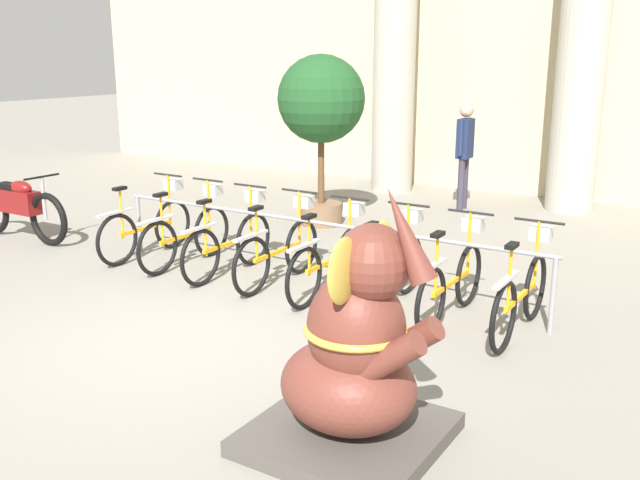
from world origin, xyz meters
TOP-DOWN VIEW (x-y plane):
  - ground_plane at (0.00, 0.00)m, footprint 60.00×60.00m
  - building_facade at (0.00, 8.60)m, footprint 20.00×0.20m
  - column_left at (-1.66, 7.60)m, footprint 0.97×0.97m
  - column_right at (1.66, 7.60)m, footprint 0.97×0.97m
  - bike_rack at (0.14, 1.95)m, footprint 5.49×0.05m
  - bicycle_0 at (-2.30, 1.86)m, footprint 0.48×1.64m
  - bicycle_1 at (-1.60, 1.85)m, footprint 0.48×1.64m
  - bicycle_2 at (-0.90, 1.81)m, footprint 0.48×1.64m
  - bicycle_3 at (-0.21, 1.84)m, footprint 0.48×1.64m
  - bicycle_4 at (0.49, 1.81)m, footprint 0.48×1.64m
  - bicycle_5 at (1.19, 1.85)m, footprint 0.48×1.64m
  - bicycle_6 at (1.89, 1.83)m, footprint 0.48×1.64m
  - bicycle_7 at (2.59, 1.81)m, footprint 0.48×1.64m
  - elephant_statue at (2.23, -0.74)m, footprint 1.22×1.22m
  - motorcycle at (-4.44, 1.50)m, footprint 2.00×0.55m
  - person_pedestrian at (0.11, 6.71)m, footprint 0.23×0.47m
  - potted_tree at (-1.33, 4.54)m, footprint 1.30×1.30m

SIDE VIEW (x-z plane):
  - ground_plane at x=0.00m, z-range 0.00..0.00m
  - bicycle_0 at x=-2.30m, z-range -0.11..0.91m
  - bicycle_1 at x=-1.60m, z-range -0.11..0.91m
  - bicycle_2 at x=-0.90m, z-range -0.11..0.91m
  - bicycle_3 at x=-0.21m, z-range -0.11..0.91m
  - bicycle_4 at x=0.49m, z-range -0.11..0.91m
  - bicycle_5 at x=1.19m, z-range -0.11..0.91m
  - bicycle_6 at x=1.89m, z-range -0.11..0.91m
  - bicycle_7 at x=2.59m, z-range -0.11..0.91m
  - motorcycle at x=-4.44m, z-range -0.01..0.96m
  - elephant_statue at x=2.23m, z-range -0.29..1.54m
  - bike_rack at x=0.14m, z-range 0.25..1.02m
  - person_pedestrian at x=0.11m, z-range 0.19..1.95m
  - potted_tree at x=-1.33m, z-range 0.52..3.07m
  - column_left at x=-1.66m, z-range 0.04..5.20m
  - column_right at x=1.66m, z-range 0.04..5.20m
  - building_facade at x=0.00m, z-range 0.00..6.00m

